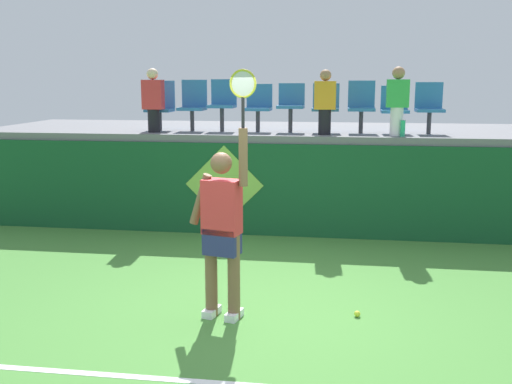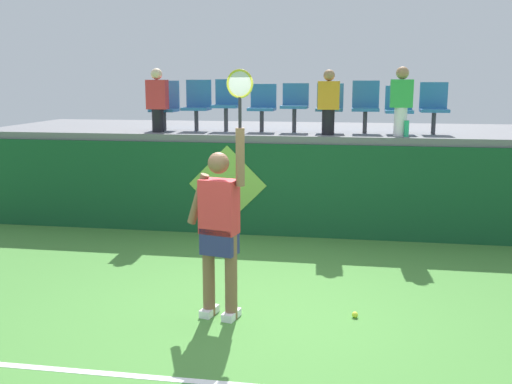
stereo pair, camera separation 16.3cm
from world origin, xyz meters
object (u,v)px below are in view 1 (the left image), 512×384
Objects in this scene: stadium_chair_3 at (258,105)px; spectator_0 at (153,99)px; tennis_ball at (357,314)px; stadium_chair_2 at (223,102)px; stadium_chair_1 at (193,103)px; stadium_chair_4 at (291,104)px; spectator_2 at (325,101)px; tennis_player at (222,226)px; water_bottle at (403,128)px; stadium_chair_8 at (429,105)px; spectator_1 at (397,100)px; stadium_chair_5 at (326,105)px; stadium_chair_0 at (161,104)px; stadium_chair_6 at (361,104)px; stadium_chair_7 at (395,107)px.

spectator_0 is at bearing -166.73° from stadium_chair_3.
stadium_chair_2 reaches higher than tennis_ball.
stadium_chair_4 is (1.68, -0.01, 0.00)m from stadium_chair_1.
stadium_chair_1 is at bearing 169.19° from spectator_2.
tennis_player reaches higher than stadium_chair_1.
water_bottle is 0.82m from stadium_chair_8.
stadium_chair_1 is 0.81× the size of spectator_1.
stadium_chair_8 is 1.73m from spectator_2.
tennis_player is at bearing -118.57° from spectator_1.
stadium_chair_8 is 0.73m from spectator_1.
stadium_chair_5 reaches higher than tennis_ball.
stadium_chair_4 is at bearing 105.13° from tennis_ball.
spectator_2 reaches higher than stadium_chair_0.
stadium_chair_5 is (2.27, -0.01, -0.02)m from stadium_chair_1.
spectator_2 is (-0.50, 3.57, 2.10)m from tennis_ball.
stadium_chair_0 is 0.97× the size of stadium_chair_2.
stadium_chair_1 is (-3.48, 0.59, 0.34)m from water_bottle.
spectator_0 is at bearing -173.19° from stadium_chair_6.
stadium_chair_6 is at bearing 179.41° from stadium_chair_7.
stadium_chair_0 reaches higher than tennis_ball.
spectator_2 is (2.84, -0.02, -0.02)m from spectator_0.
stadium_chair_5 is (-1.21, 0.58, 0.33)m from water_bottle.
stadium_chair_3 is at bearing 112.15° from tennis_ball.
stadium_chair_7 is at bearing -0.01° from stadium_chair_3.
spectator_2 is (2.84, -0.44, 0.08)m from stadium_chair_0.
stadium_chair_1 reaches higher than stadium_chair_4.
stadium_chair_1 is 1.12× the size of stadium_chair_7.
stadium_chair_6 reaches higher than tennis_ball.
spectator_1 is (0.63, 3.52, 2.13)m from tennis_ball.
stadium_chair_0 is 1.71m from stadium_chair_3.
water_bottle is 0.66m from stadium_chair_7.
tennis_player reaches higher than stadium_chair_0.
spectator_2 is (1.75, -0.43, 0.03)m from stadium_chair_2.
stadium_chair_8 is at bearing 40.71° from spectator_1.
tennis_ball is at bearing -91.27° from stadium_chair_6.
stadium_chair_5 is 0.58m from stadium_chair_6.
stadium_chair_5 is at bearing -179.90° from stadium_chair_8.
tennis_ball is at bearing 8.42° from tennis_player.
water_bottle is at bearing 78.15° from tennis_ball.
stadium_chair_6 is (0.09, 4.00, 2.04)m from tennis_ball.
stadium_chair_6 is (1.49, 4.21, 1.08)m from tennis_player.
stadium_chair_4 is at bearing 162.16° from water_bottle.
stadium_chair_4 is (2.26, -0.01, 0.02)m from stadium_chair_0.
stadium_chair_2 is at bearing 179.93° from stadium_chair_5.
stadium_chair_2 is 2.33m from stadium_chair_6.
water_bottle is 2.43m from stadium_chair_3.
tennis_player is 10.22× the size of water_bottle.
spectator_2 is (0.58, -0.42, 0.06)m from stadium_chair_4.
tennis_player is at bearing -65.36° from stadium_chair_0.
tennis_player is at bearing -94.45° from stadium_chair_4.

